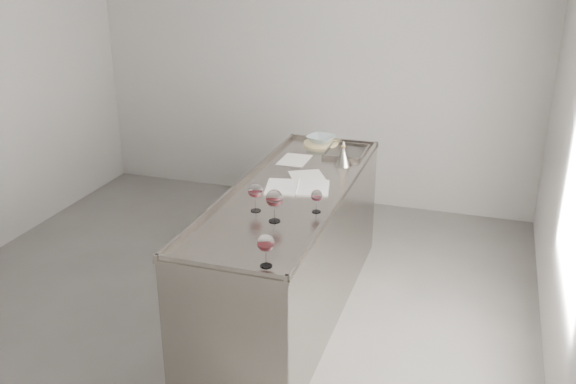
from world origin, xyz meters
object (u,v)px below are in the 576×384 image
(counter, at_px, (290,251))
(wine_glass_left, at_px, (255,191))
(wine_funnel, at_px, (343,158))
(wine_glass_middle, at_px, (274,199))
(wine_glass_right, at_px, (266,244))
(notebook, at_px, (297,187))
(ceramic_bowl, at_px, (321,139))
(wine_glass_small, at_px, (317,196))

(counter, distance_m, wine_glass_left, 0.73)
(wine_glass_left, height_order, wine_funnel, wine_funnel)
(wine_glass_middle, bearing_deg, wine_glass_right, -75.20)
(wine_glass_left, bearing_deg, wine_glass_middle, -34.95)
(counter, bearing_deg, notebook, 54.85)
(wine_glass_right, xyz_separation_m, ceramic_bowl, (-0.30, 2.16, -0.08))
(counter, bearing_deg, wine_glass_right, -78.77)
(wine_glass_right, xyz_separation_m, wine_glass_small, (0.06, 0.77, -0.03))
(wine_glass_left, distance_m, notebook, 0.49)
(counter, bearing_deg, wine_funnel, 70.37)
(ceramic_bowl, bearing_deg, wine_glass_middle, -84.72)
(wine_glass_middle, xyz_separation_m, wine_glass_small, (0.20, 0.22, -0.04))
(wine_glass_right, distance_m, notebook, 1.15)
(wine_glass_middle, distance_m, ceramic_bowl, 1.61)
(notebook, height_order, ceramic_bowl, ceramic_bowl)
(wine_glass_small, distance_m, notebook, 0.44)
(wine_glass_small, height_order, wine_funnel, wine_funnel)
(wine_glass_right, bearing_deg, wine_funnel, 89.83)
(wine_glass_middle, xyz_separation_m, notebook, (-0.03, 0.57, -0.14))
(wine_glass_small, distance_m, wine_funnel, 0.92)
(wine_funnel, bearing_deg, wine_glass_middle, -97.60)
(wine_funnel, bearing_deg, counter, -109.63)
(wine_glass_middle, distance_m, wine_funnel, 1.15)
(counter, xyz_separation_m, wine_glass_middle, (0.07, -0.52, 0.61))
(wine_glass_left, relative_size, ceramic_bowl, 0.84)
(counter, distance_m, ceramic_bowl, 1.20)
(wine_glass_right, xyz_separation_m, notebook, (-0.18, 1.13, -0.12))
(wine_glass_left, xyz_separation_m, ceramic_bowl, (0.02, 1.49, -0.08))
(wine_glass_left, bearing_deg, ceramic_bowl, 89.33)
(counter, distance_m, notebook, 0.48)
(wine_glass_middle, bearing_deg, notebook, 93.25)
(ceramic_bowl, bearing_deg, wine_glass_small, -75.81)
(notebook, height_order, wine_funnel, wine_funnel)
(wine_glass_left, bearing_deg, wine_glass_right, -65.06)
(wine_glass_right, relative_size, wine_glass_small, 1.24)
(counter, height_order, notebook, counter)
(wine_glass_left, distance_m, wine_glass_right, 0.74)
(wine_glass_middle, xyz_separation_m, ceramic_bowl, (-0.15, 1.60, -0.10))
(wine_funnel, bearing_deg, wine_glass_left, -107.24)
(wine_glass_left, xyz_separation_m, wine_funnel, (0.32, 1.02, -0.07))
(wine_glass_middle, relative_size, notebook, 0.42)
(ceramic_bowl, relative_size, wine_funnel, 1.12)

